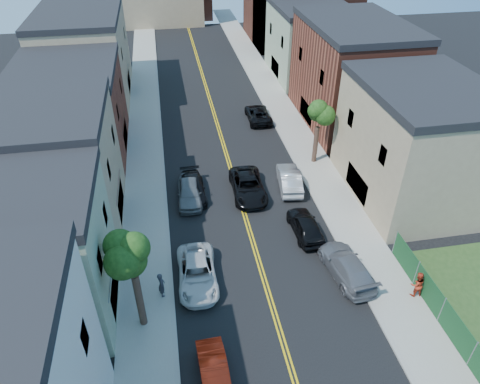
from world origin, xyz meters
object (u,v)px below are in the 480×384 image
black_car_left (193,188)px  black_suv_lane (248,186)px  white_pickup (197,273)px  grey_car_right (347,266)px  dark_car_right_far (258,114)px  silver_car_right (289,179)px  grey_car_left (190,192)px  pedestrian_right (417,284)px  black_car_right (306,226)px  pedestrian_left (161,285)px  red_sedan (215,374)px

black_car_left → black_suv_lane: (4.61, -0.63, 0.08)m
white_pickup → grey_car_right: 9.94m
black_car_left → dark_car_right_far: dark_car_right_far is taller
silver_car_right → grey_car_left: bearing=10.0°
grey_car_left → pedestrian_right: 18.46m
black_car_right → pedestrian_left: bearing=19.9°
grey_car_left → black_suv_lane: (4.91, -0.01, -0.03)m
pedestrian_right → black_suv_lane: bearing=-55.3°
white_pickup → black_car_right: size_ratio=1.18×
black_car_right → pedestrian_left: pedestrian_left is taller
black_car_left → pedestrian_right: 18.68m
black_suv_lane → pedestrian_right: size_ratio=3.05×
grey_car_right → black_suv_lane: (-4.69, 10.33, 0.01)m
silver_car_right → black_car_left: bearing=5.8°
white_pickup → silver_car_right: size_ratio=1.09×
silver_car_right → black_car_right: bearing=93.0°
grey_car_right → dark_car_right_far: 23.98m
dark_car_right_far → black_suv_lane: (-3.79, -13.63, 0.07)m
black_car_left → silver_car_right: (8.30, -0.20, 0.10)m
grey_car_right → grey_car_left: bearing=-53.4°
grey_car_right → dark_car_right_far: grey_car_right is taller
red_sedan → white_pickup: 7.35m
grey_car_right → silver_car_right: size_ratio=1.09×
white_pickup → black_car_right: black_car_right is taller
grey_car_right → pedestrian_left: pedestrian_left is taller
white_pickup → dark_car_right_far: size_ratio=1.05×
red_sedan → silver_car_right: (8.70, 16.92, 0.13)m
black_car_left → pedestrian_right: size_ratio=2.64×
grey_car_right → black_car_right: 4.77m
black_car_left → silver_car_right: silver_car_right is taller
red_sedan → pedestrian_right: 13.79m
grey_car_right → black_suv_lane: bearing=-71.9°
black_suv_lane → black_car_left: bearing=173.5°
grey_car_left → grey_car_right: 14.11m
black_suv_lane → pedestrian_left: bearing=-125.5°
silver_car_right → black_suv_lane: size_ratio=0.87×
dark_car_right_far → black_car_right: bearing=89.2°
black_car_right → white_pickup: bearing=20.1°
red_sedan → dark_car_right_far: bearing=71.2°
grey_car_right → pedestrian_left: 12.21m
grey_car_left → dark_car_right_far: grey_car_left is taller
black_suv_lane → grey_car_right: bearing=-64.3°
black_car_left → pedestrian_right: pedestrian_right is taller
red_sedan → dark_car_right_far: 31.39m
pedestrian_left → pedestrian_right: pedestrian_right is taller
dark_car_right_far → black_car_left: bearing=57.9°
black_car_left → black_car_right: size_ratio=1.07×
black_suv_lane → pedestrian_left: 12.54m
black_car_left → white_pickup: bearing=-94.3°
black_car_left → grey_car_right: 14.37m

